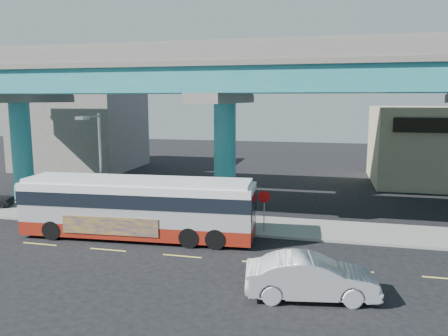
% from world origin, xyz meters
% --- Properties ---
extents(ground, '(120.00, 120.00, 0.00)m').
position_xyz_m(ground, '(0.00, 0.00, 0.00)').
color(ground, black).
rests_on(ground, ground).
extents(sidewalk, '(70.00, 4.00, 0.15)m').
position_xyz_m(sidewalk, '(0.00, 5.50, 0.07)').
color(sidewalk, gray).
rests_on(sidewalk, ground).
extents(lane_markings, '(58.00, 0.12, 0.01)m').
position_xyz_m(lane_markings, '(-0.00, -0.30, 0.01)').
color(lane_markings, '#D8C64C').
rests_on(lane_markings, ground).
extents(viaduct, '(52.00, 12.40, 11.70)m').
position_xyz_m(viaduct, '(-0.00, 9.11, 9.14)').
color(viaduct, teal).
rests_on(viaduct, ground).
extents(building_concrete, '(12.00, 10.00, 9.00)m').
position_xyz_m(building_concrete, '(-20.00, 24.00, 4.50)').
color(building_concrete, gray).
rests_on(building_concrete, ground).
extents(transit_bus, '(13.14, 3.56, 3.34)m').
position_xyz_m(transit_bus, '(-3.33, 2.03, 1.83)').
color(transit_bus, maroon).
rests_on(transit_bus, ground).
extents(sedan, '(3.32, 5.61, 1.67)m').
position_xyz_m(sedan, '(6.32, -3.48, 0.84)').
color(sedan, '#BABABF').
rests_on(sedan, ground).
extents(street_lamp, '(0.50, 2.24, 6.69)m').
position_xyz_m(street_lamp, '(-6.60, 3.47, 4.57)').
color(street_lamp, gray).
rests_on(street_lamp, sidewalk).
extents(stop_sign, '(0.71, 0.20, 2.40)m').
position_xyz_m(stop_sign, '(3.41, 4.18, 1.87)').
color(stop_sign, gray).
rests_on(stop_sign, sidewalk).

